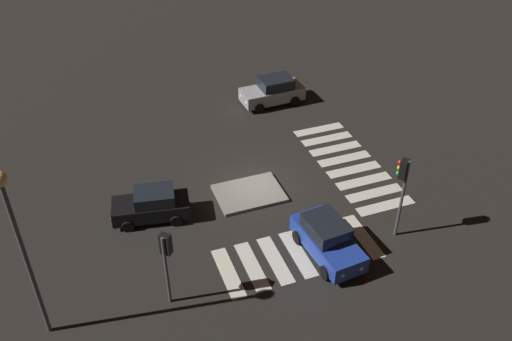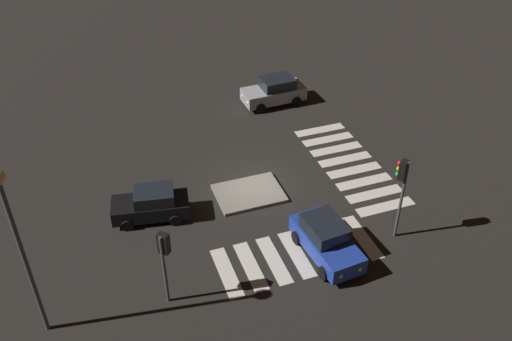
{
  "view_description": "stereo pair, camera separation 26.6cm",
  "coord_description": "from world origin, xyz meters",
  "px_view_note": "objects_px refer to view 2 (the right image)",
  "views": [
    {
      "loc": [
        -8.46,
        -22.75,
        18.58
      ],
      "look_at": [
        0.0,
        0.0,
        1.0
      ],
      "focal_mm": 39.2,
      "sensor_mm": 36.0,
      "label": 1
    },
    {
      "loc": [
        -8.21,
        -22.84,
        18.58
      ],
      "look_at": [
        0.0,
        0.0,
        1.0
      ],
      "focal_mm": 39.2,
      "sensor_mm": 36.0,
      "label": 2
    }
  ],
  "objects_px": {
    "car_silver": "(274,91)",
    "street_lamp": "(15,230)",
    "traffic_island": "(249,193)",
    "traffic_light_east": "(402,180)",
    "car_black": "(151,204)",
    "traffic_light_south": "(164,251)",
    "car_blue": "(326,240)"
  },
  "relations": [
    {
      "from": "car_silver",
      "to": "street_lamp",
      "type": "relative_size",
      "value": 0.54
    },
    {
      "from": "traffic_island",
      "to": "street_lamp",
      "type": "xyz_separation_m",
      "value": [
        -10.61,
        -5.52,
        5.3
      ]
    },
    {
      "from": "traffic_island",
      "to": "traffic_light_east",
      "type": "relative_size",
      "value": 0.81
    },
    {
      "from": "traffic_island",
      "to": "car_black",
      "type": "distance_m",
      "value": 5.25
    },
    {
      "from": "traffic_light_east",
      "to": "traffic_light_south",
      "type": "relative_size",
      "value": 1.19
    },
    {
      "from": "car_blue",
      "to": "car_silver",
      "type": "bearing_deg",
      "value": 162.97
    },
    {
      "from": "car_blue",
      "to": "street_lamp",
      "type": "distance_m",
      "value": 13.29
    },
    {
      "from": "traffic_island",
      "to": "car_silver",
      "type": "distance_m",
      "value": 10.21
    },
    {
      "from": "car_blue",
      "to": "traffic_light_east",
      "type": "relative_size",
      "value": 0.98
    },
    {
      "from": "car_black",
      "to": "traffic_light_south",
      "type": "height_order",
      "value": "traffic_light_south"
    },
    {
      "from": "car_silver",
      "to": "car_black",
      "type": "bearing_deg",
      "value": 39.3
    },
    {
      "from": "car_silver",
      "to": "car_blue",
      "type": "bearing_deg",
      "value": 75.75
    },
    {
      "from": "car_blue",
      "to": "traffic_light_east",
      "type": "bearing_deg",
      "value": 86.33
    },
    {
      "from": "traffic_light_east",
      "to": "car_silver",
      "type": "bearing_deg",
      "value": -36.87
    },
    {
      "from": "car_silver",
      "to": "traffic_light_east",
      "type": "height_order",
      "value": "traffic_light_east"
    },
    {
      "from": "traffic_light_south",
      "to": "street_lamp",
      "type": "bearing_deg",
      "value": 133.28
    },
    {
      "from": "traffic_light_east",
      "to": "street_lamp",
      "type": "xyz_separation_m",
      "value": [
        -16.15,
        -0.18,
        2.08
      ]
    },
    {
      "from": "car_black",
      "to": "street_lamp",
      "type": "xyz_separation_m",
      "value": [
        -5.42,
        -5.44,
        4.57
      ]
    },
    {
      "from": "street_lamp",
      "to": "car_black",
      "type": "bearing_deg",
      "value": 45.12
    },
    {
      "from": "car_blue",
      "to": "traffic_light_south",
      "type": "relative_size",
      "value": 1.17
    },
    {
      "from": "car_silver",
      "to": "car_blue",
      "type": "distance_m",
      "value": 14.65
    },
    {
      "from": "car_silver",
      "to": "street_lamp",
      "type": "xyz_separation_m",
      "value": [
        -15.53,
        -14.42,
        4.49
      ]
    },
    {
      "from": "car_blue",
      "to": "traffic_light_south",
      "type": "xyz_separation_m",
      "value": [
        -7.44,
        -0.21,
        1.89
      ]
    },
    {
      "from": "traffic_light_south",
      "to": "car_blue",
      "type": "bearing_deg",
      "value": -43.86
    },
    {
      "from": "traffic_light_east",
      "to": "street_lamp",
      "type": "distance_m",
      "value": 16.29
    },
    {
      "from": "car_blue",
      "to": "traffic_island",
      "type": "bearing_deg",
      "value": -165.9
    },
    {
      "from": "car_blue",
      "to": "street_lamp",
      "type": "bearing_deg",
      "value": -94.67
    },
    {
      "from": "traffic_light_south",
      "to": "traffic_island",
      "type": "bearing_deg",
      "value": -0.03
    },
    {
      "from": "traffic_island",
      "to": "car_black",
      "type": "bearing_deg",
      "value": -179.17
    },
    {
      "from": "car_silver",
      "to": "traffic_light_south",
      "type": "distance_m",
      "value": 18.01
    },
    {
      "from": "car_black",
      "to": "car_blue",
      "type": "bearing_deg",
      "value": 153.17
    },
    {
      "from": "traffic_light_south",
      "to": "street_lamp",
      "type": "xyz_separation_m",
      "value": [
        -5.06,
        0.11,
        2.61
      ]
    }
  ]
}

